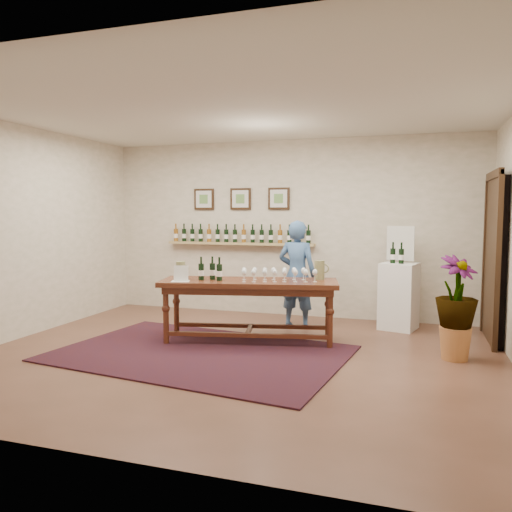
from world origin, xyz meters
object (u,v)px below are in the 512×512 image
(potted_plant, at_px, (456,308))
(person, at_px, (297,274))
(tasting_table, at_px, (249,289))
(display_pedestal, at_px, (399,296))

(potted_plant, relative_size, person, 0.66)
(potted_plant, bearing_deg, person, 153.93)
(person, bearing_deg, potted_plant, 161.22)
(tasting_table, relative_size, person, 1.51)
(person, bearing_deg, display_pedestal, -158.63)
(tasting_table, relative_size, potted_plant, 2.30)
(tasting_table, xyz_separation_m, person, (0.41, 0.96, 0.10))
(tasting_table, bearing_deg, potted_plant, -13.14)
(tasting_table, bearing_deg, display_pedestal, 23.88)
(tasting_table, height_order, person, person)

